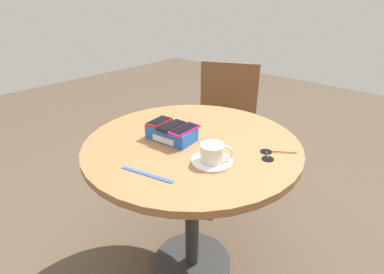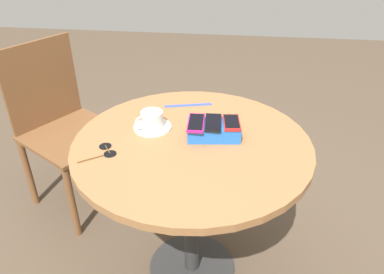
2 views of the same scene
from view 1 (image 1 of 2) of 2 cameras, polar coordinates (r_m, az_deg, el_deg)
ground_plane at (r=1.76m, az=-0.00°, el=-22.86°), size 8.00×8.00×0.00m
round_table at (r=1.36m, az=-0.00°, el=-5.55°), size 0.94×0.94×0.74m
phone_box at (r=1.31m, az=-3.95°, el=0.75°), size 0.22×0.14×0.06m
phone_red at (r=1.34m, az=-6.25°, el=2.92°), size 0.08×0.12×0.01m
phone_black at (r=1.29m, az=-3.92°, el=2.13°), size 0.07×0.14×0.01m
phone_magenta at (r=1.26m, az=-1.45°, el=1.48°), size 0.07×0.14×0.01m
saucer at (r=1.15m, az=3.79°, el=-4.63°), size 0.16×0.16×0.01m
coffee_cup at (r=1.13m, az=3.98°, el=-2.94°), size 0.11×0.10×0.07m
lanyard_strap at (r=1.08m, az=-8.62°, el=-7.04°), size 0.21×0.07×0.00m
sunglasses at (r=1.23m, az=14.41°, el=-3.31°), size 0.12×0.14×0.01m
chair_near_window at (r=2.25m, az=6.19°, el=2.93°), size 0.61×0.61×0.86m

